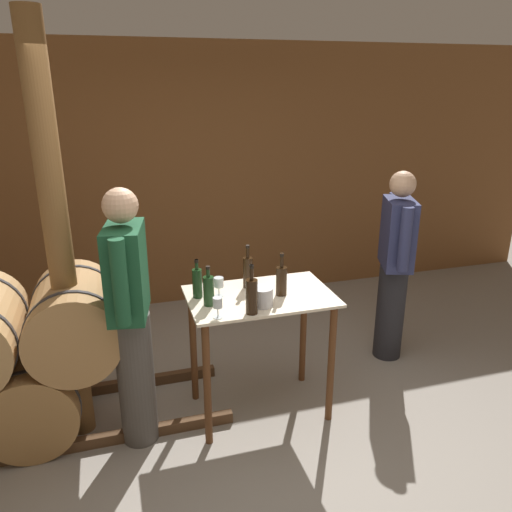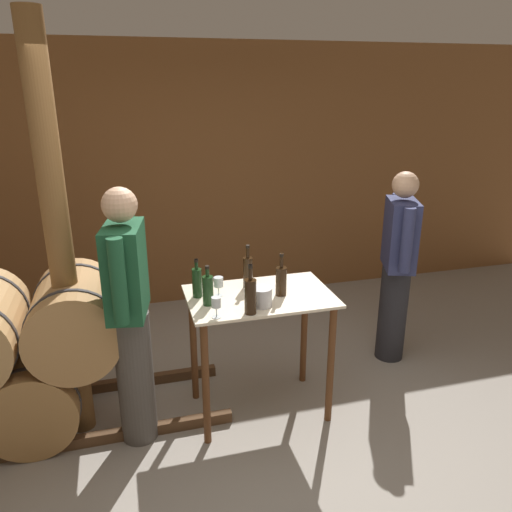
{
  "view_description": "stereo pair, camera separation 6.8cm",
  "coord_description": "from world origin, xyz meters",
  "px_view_note": "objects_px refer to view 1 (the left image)",
  "views": [
    {
      "loc": [
        -0.89,
        -2.38,
        2.32
      ],
      "look_at": [
        0.04,
        0.73,
        1.17
      ],
      "focal_mm": 35.0,
      "sensor_mm": 36.0,
      "label": 1
    },
    {
      "loc": [
        -0.82,
        -2.39,
        2.32
      ],
      "look_at": [
        0.04,
        0.73,
        1.17
      ],
      "focal_mm": 35.0,
      "sensor_mm": 36.0,
      "label": 2
    }
  ],
  "objects_px": {
    "wine_glass_near_left": "(218,304)",
    "wine_bottle_left": "(209,290)",
    "wine_bottle_far_right": "(281,280)",
    "person_visitor_with_scarf": "(130,316)",
    "wine_bottle_center": "(252,295)",
    "person_host": "(395,263)",
    "wine_bottle_right": "(248,271)",
    "wine_bottle_far_left": "(197,282)",
    "wooden_post": "(59,246)",
    "ice_bucket": "(262,297)",
    "wine_glass_near_center": "(219,283)"
  },
  "relations": [
    {
      "from": "wine_bottle_left",
      "to": "ice_bucket",
      "type": "bearing_deg",
      "value": -18.22
    },
    {
      "from": "ice_bucket",
      "to": "wine_glass_near_left",
      "type": "bearing_deg",
      "value": -164.17
    },
    {
      "from": "wine_bottle_center",
      "to": "person_host",
      "type": "xyz_separation_m",
      "value": [
        1.45,
        0.67,
        -0.18
      ]
    },
    {
      "from": "person_visitor_with_scarf",
      "to": "wooden_post",
      "type": "bearing_deg",
      "value": 150.49
    },
    {
      "from": "wine_bottle_right",
      "to": "wine_bottle_left",
      "type": "bearing_deg",
      "value": -146.5
    },
    {
      "from": "wine_bottle_far_left",
      "to": "wine_glass_near_left",
      "type": "distance_m",
      "value": 0.35
    },
    {
      "from": "wine_glass_near_center",
      "to": "person_host",
      "type": "xyz_separation_m",
      "value": [
        1.58,
        0.35,
        -0.15
      ]
    },
    {
      "from": "wine_bottle_center",
      "to": "wine_glass_near_center",
      "type": "xyz_separation_m",
      "value": [
        -0.14,
        0.32,
        -0.03
      ]
    },
    {
      "from": "wine_bottle_right",
      "to": "wine_bottle_far_right",
      "type": "distance_m",
      "value": 0.27
    },
    {
      "from": "person_host",
      "to": "wine_glass_near_center",
      "type": "bearing_deg",
      "value": -167.55
    },
    {
      "from": "person_host",
      "to": "wine_bottle_far_right",
      "type": "bearing_deg",
      "value": -158.93
    },
    {
      "from": "wine_bottle_left",
      "to": "ice_bucket",
      "type": "distance_m",
      "value": 0.35
    },
    {
      "from": "wine_glass_near_center",
      "to": "wine_bottle_far_right",
      "type": "bearing_deg",
      "value": -13.65
    },
    {
      "from": "wine_bottle_far_right",
      "to": "wine_glass_near_center",
      "type": "distance_m",
      "value": 0.43
    },
    {
      "from": "wine_bottle_left",
      "to": "wine_bottle_far_right",
      "type": "distance_m",
      "value": 0.51
    },
    {
      "from": "wine_bottle_left",
      "to": "wine_bottle_far_right",
      "type": "height_order",
      "value": "wine_bottle_far_right"
    },
    {
      "from": "wine_bottle_right",
      "to": "person_host",
      "type": "xyz_separation_m",
      "value": [
        1.35,
        0.26,
        -0.18
      ]
    },
    {
      "from": "wooden_post",
      "to": "ice_bucket",
      "type": "xyz_separation_m",
      "value": [
        1.22,
        -0.31,
        -0.36
      ]
    },
    {
      "from": "wine_glass_near_left",
      "to": "wine_bottle_left",
      "type": "bearing_deg",
      "value": 94.46
    },
    {
      "from": "wooden_post",
      "to": "wine_bottle_far_right",
      "type": "height_order",
      "value": "wooden_post"
    },
    {
      "from": "wooden_post",
      "to": "wine_bottle_far_left",
      "type": "height_order",
      "value": "wooden_post"
    },
    {
      "from": "wine_bottle_far_left",
      "to": "wine_glass_near_center",
      "type": "height_order",
      "value": "wine_bottle_far_left"
    },
    {
      "from": "wine_bottle_far_left",
      "to": "wine_glass_near_left",
      "type": "relative_size",
      "value": 1.99
    },
    {
      "from": "wine_bottle_center",
      "to": "wine_bottle_right",
      "type": "xyz_separation_m",
      "value": [
        0.09,
        0.41,
        -0.0
      ]
    },
    {
      "from": "wooden_post",
      "to": "wine_bottle_right",
      "type": "relative_size",
      "value": 8.57
    },
    {
      "from": "wine_glass_near_center",
      "to": "person_visitor_with_scarf",
      "type": "bearing_deg",
      "value": -166.84
    },
    {
      "from": "wine_bottle_left",
      "to": "wine_bottle_center",
      "type": "xyz_separation_m",
      "value": [
        0.23,
        -0.2,
        0.02
      ]
    },
    {
      "from": "wine_bottle_far_right",
      "to": "person_host",
      "type": "xyz_separation_m",
      "value": [
        1.17,
        0.45,
        -0.16
      ]
    },
    {
      "from": "wine_bottle_center",
      "to": "wine_bottle_right",
      "type": "distance_m",
      "value": 0.42
    },
    {
      "from": "wine_bottle_far_left",
      "to": "wine_glass_near_center",
      "type": "distance_m",
      "value": 0.14
    },
    {
      "from": "wine_bottle_far_left",
      "to": "wine_bottle_far_right",
      "type": "xyz_separation_m",
      "value": [
        0.56,
        -0.13,
        0.0
      ]
    },
    {
      "from": "person_host",
      "to": "ice_bucket",
      "type": "bearing_deg",
      "value": -156.65
    },
    {
      "from": "wooden_post",
      "to": "wine_glass_near_left",
      "type": "relative_size",
      "value": 19.88
    },
    {
      "from": "wine_bottle_left",
      "to": "wine_bottle_center",
      "type": "distance_m",
      "value": 0.31
    },
    {
      "from": "wine_bottle_far_right",
      "to": "person_visitor_with_scarf",
      "type": "xyz_separation_m",
      "value": [
        -1.02,
        -0.04,
        -0.11
      ]
    },
    {
      "from": "wine_glass_near_left",
      "to": "wine_bottle_far_left",
      "type": "bearing_deg",
      "value": 100.34
    },
    {
      "from": "wine_bottle_center",
      "to": "wine_glass_near_left",
      "type": "height_order",
      "value": "wine_bottle_center"
    },
    {
      "from": "wooden_post",
      "to": "ice_bucket",
      "type": "bearing_deg",
      "value": -14.17
    },
    {
      "from": "wooden_post",
      "to": "person_host",
      "type": "relative_size",
      "value": 1.64
    },
    {
      "from": "wine_bottle_right",
      "to": "wine_glass_near_left",
      "type": "height_order",
      "value": "wine_bottle_right"
    },
    {
      "from": "wine_bottle_far_left",
      "to": "person_host",
      "type": "relative_size",
      "value": 0.16
    },
    {
      "from": "wine_bottle_far_right",
      "to": "person_host",
      "type": "relative_size",
      "value": 0.18
    },
    {
      "from": "wine_glass_near_left",
      "to": "wine_glass_near_center",
      "type": "relative_size",
      "value": 1.01
    },
    {
      "from": "wine_bottle_far_left",
      "to": "ice_bucket",
      "type": "xyz_separation_m",
      "value": [
        0.38,
        -0.26,
        -0.05
      ]
    },
    {
      "from": "wine_bottle_center",
      "to": "person_host",
      "type": "relative_size",
      "value": 0.2
    },
    {
      "from": "wine_bottle_far_right",
      "to": "ice_bucket",
      "type": "bearing_deg",
      "value": -143.57
    },
    {
      "from": "wine_bottle_right",
      "to": "wooden_post",
      "type": "bearing_deg",
      "value": -179.22
    },
    {
      "from": "wooden_post",
      "to": "wine_bottle_far_right",
      "type": "relative_size",
      "value": 8.99
    },
    {
      "from": "ice_bucket",
      "to": "wine_bottle_center",
      "type": "bearing_deg",
      "value": -137.19
    },
    {
      "from": "wine_bottle_far_right",
      "to": "person_host",
      "type": "bearing_deg",
      "value": 21.07
    }
  ]
}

